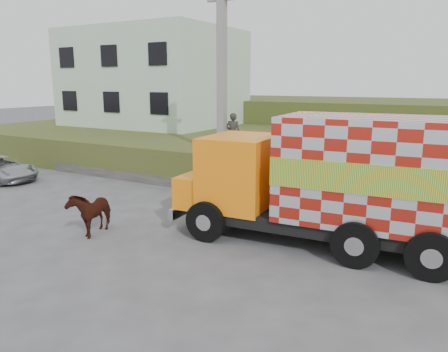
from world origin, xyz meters
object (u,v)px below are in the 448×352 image
Objects in this scene: utility_pole at (222,86)px; cargo_truck at (333,180)px; pedestrian at (233,133)px; cow at (91,211)px.

utility_pole is 7.00m from cargo_truck.
utility_pole is 1.83m from pedestrian.
pedestrian is at bearing 27.50° from utility_pole.
cow is at bearing 63.47° from pedestrian.
pedestrian is (-5.10, 3.90, 0.53)m from cargo_truck.
utility_pole is 7.11m from cow.
utility_pole reaches higher than cow.
cow is 0.95× the size of pedestrian.
utility_pole is at bearing 141.94° from cargo_truck.
cargo_truck is at bearing 7.11° from cow.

